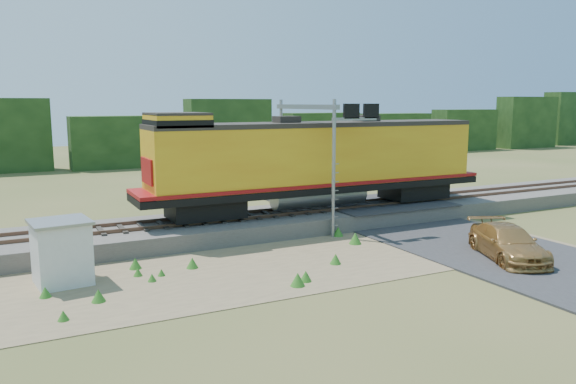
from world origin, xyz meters
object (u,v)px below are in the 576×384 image
locomotive (315,160)px  shed (62,252)px  car (508,243)px  signal_gantry (317,132)px

locomotive → shed: 13.70m
shed → car: shed is taller
locomotive → signal_gantry: 1.68m
locomotive → car: 10.41m
locomotive → car: bearing=-67.6°
shed → signal_gantry: bearing=10.3°
shed → signal_gantry: signal_gantry is taller
locomotive → signal_gantry: (-0.25, -0.65, 1.53)m
locomotive → car: (3.84, -9.29, -2.72)m
shed → signal_gantry: size_ratio=0.35×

